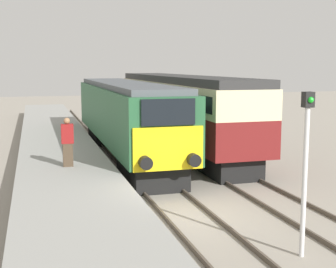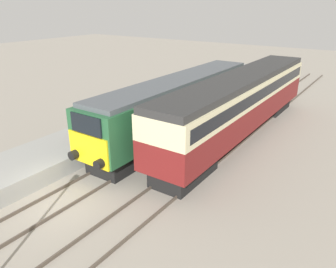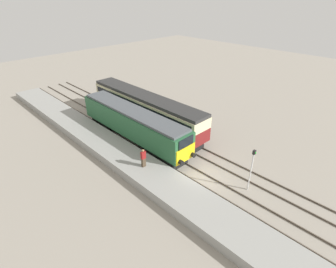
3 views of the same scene
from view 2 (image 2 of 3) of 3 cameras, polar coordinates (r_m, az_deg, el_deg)
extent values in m
plane|color=gray|center=(15.41, -18.31, -11.03)|extent=(120.00, 120.00, 0.00)
cube|color=gray|center=(22.26, -7.64, 1.57)|extent=(3.50, 50.00, 0.88)
cube|color=#4C4238|center=(18.75, -7.74, -3.66)|extent=(0.07, 60.00, 0.14)
cube|color=#4C4238|center=(17.90, -4.30, -4.80)|extent=(0.07, 60.00, 0.14)
cube|color=#4C4238|center=(16.87, 0.97, -6.51)|extent=(0.07, 60.00, 0.14)
cube|color=#4C4238|center=(16.23, 5.24, -7.84)|extent=(0.07, 60.00, 0.14)
cube|color=black|center=(17.75, -7.30, -3.63)|extent=(2.03, 4.00, 1.00)
cube|color=black|center=(26.02, 8.25, 4.68)|extent=(2.03, 4.00, 1.00)
cube|color=#235633|center=(21.09, 2.01, 5.79)|extent=(2.70, 15.57, 2.50)
cube|color=yellow|center=(15.62, -13.66, -2.73)|extent=(2.48, 0.10, 1.50)
cube|color=black|center=(15.15, -14.08, 1.58)|extent=(1.89, 0.10, 0.90)
cube|color=#4C5156|center=(20.75, 2.06, 9.43)|extent=(2.38, 14.95, 0.24)
cylinder|color=black|center=(16.26, -16.12, -3.53)|extent=(0.44, 0.35, 0.44)
cylinder|color=black|center=(15.09, -11.92, -5.17)|extent=(0.44, 0.35, 0.44)
cube|color=black|center=(16.25, 2.87, -6.09)|extent=(1.89, 3.60, 0.95)
cube|color=black|center=(27.82, 17.62, 4.94)|extent=(1.89, 3.60, 0.95)
cube|color=maroon|center=(21.37, 12.45, 3.98)|extent=(2.70, 17.82, 1.52)
cube|color=beige|center=(21.00, 12.75, 7.50)|extent=(2.71, 17.82, 1.19)
cube|color=black|center=(21.00, 12.75, 7.50)|extent=(2.75, 17.10, 0.66)
cube|color=#2D2D2D|center=(20.83, 12.93, 9.57)|extent=(2.48, 17.82, 0.36)
cube|color=#473828|center=(19.37, -15.25, 0.57)|extent=(0.36, 0.24, 0.86)
cube|color=maroon|center=(19.11, -15.48, 2.76)|extent=(0.44, 0.26, 0.72)
sphere|color=#9E704C|center=(18.97, -15.62, 4.12)|extent=(0.23, 0.23, 0.23)
camera|label=1|loc=(16.64, -72.83, -6.40)|focal=50.00mm
camera|label=3|loc=(27.30, -71.19, 23.10)|focal=28.00mm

